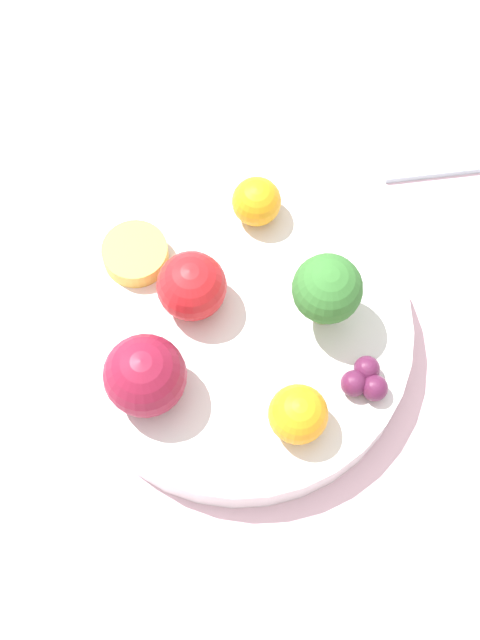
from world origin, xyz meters
The scene contains 11 objects.
ground_plane centered at (0.00, 0.00, 0.00)m, with size 6.00×6.00×0.00m, color gray.
table_surface centered at (0.00, 0.00, 0.01)m, with size 1.20×1.20×0.02m.
bowl centered at (0.00, 0.00, 0.04)m, with size 0.25×0.25×0.03m.
broccoli centered at (-0.06, 0.01, 0.09)m, with size 0.05×0.05×0.07m.
apple_red centered at (0.03, -0.03, 0.08)m, with size 0.05×0.05×0.05m.
apple_green centered at (0.08, 0.02, 0.08)m, with size 0.06×0.06×0.06m.
orange_front centered at (-0.04, -0.08, 0.07)m, with size 0.04×0.04×0.04m.
orange_back centered at (-0.01, 0.08, 0.07)m, with size 0.04×0.04×0.04m.
grape_cluster centered at (-0.07, 0.07, 0.06)m, with size 0.03×0.03×0.02m.
small_cup centered at (0.05, -0.08, 0.06)m, with size 0.05×0.05×0.02m.
napkin centered at (-0.25, -0.14, 0.02)m, with size 0.18×0.16×0.01m.
Camera 1 is at (0.08, 0.23, 0.65)m, focal length 50.00 mm.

